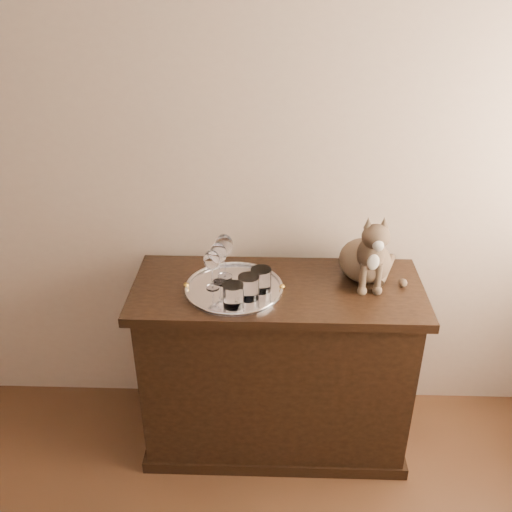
{
  "coord_description": "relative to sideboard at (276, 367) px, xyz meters",
  "views": [
    {
      "loc": [
        0.57,
        -0.05,
        2.09
      ],
      "look_at": [
        0.51,
        1.95,
        0.99
      ],
      "focal_mm": 40.0,
      "sensor_mm": 36.0,
      "label": 1
    }
  ],
  "objects": [
    {
      "name": "tumbler_b",
      "position": [
        -0.17,
        -0.16,
        0.48
      ],
      "size": [
        0.08,
        0.08,
        0.09
      ],
      "primitive_type": "cylinder",
      "color": "white",
      "rests_on": "tray"
    },
    {
      "name": "sideboard",
      "position": [
        0.0,
        0.0,
        0.0
      ],
      "size": [
        1.2,
        0.5,
        0.85
      ],
      "primitive_type": null,
      "color": "black",
      "rests_on": "ground"
    },
    {
      "name": "cat",
      "position": [
        0.36,
        0.09,
        0.59
      ],
      "size": [
        0.35,
        0.33,
        0.33
      ],
      "primitive_type": null,
      "rotation": [
        0.0,
        0.0,
        0.07
      ],
      "color": "brown",
      "rests_on": "sideboard"
    },
    {
      "name": "tumbler_a",
      "position": [
        -0.11,
        -0.1,
        0.48
      ],
      "size": [
        0.08,
        0.08,
        0.1
      ],
      "primitive_type": "cylinder",
      "color": "white",
      "rests_on": "tray"
    },
    {
      "name": "tray",
      "position": [
        -0.18,
        -0.03,
        0.43
      ],
      "size": [
        0.4,
        0.4,
        0.01
      ],
      "primitive_type": "cylinder",
      "color": "silver",
      "rests_on": "sideboard"
    },
    {
      "name": "wall_back",
      "position": [
        -0.6,
        0.31,
        0.93
      ],
      "size": [
        4.0,
        0.1,
        2.7
      ],
      "primitive_type": "cube",
      "color": "#BEA38E",
      "rests_on": "ground"
    },
    {
      "name": "wine_glass_b",
      "position": [
        -0.22,
        0.06,
        0.53
      ],
      "size": [
        0.08,
        0.08,
        0.2
      ],
      "primitive_type": null,
      "color": "white",
      "rests_on": "tray"
    },
    {
      "name": "wine_glass_c",
      "position": [
        -0.26,
        -0.03,
        0.52
      ],
      "size": [
        0.06,
        0.06,
        0.17
      ],
      "primitive_type": null,
      "color": "white",
      "rests_on": "tray"
    },
    {
      "name": "tumbler_c",
      "position": [
        -0.07,
        -0.04,
        0.48
      ],
      "size": [
        0.08,
        0.08,
        0.09
      ],
      "primitive_type": "cylinder",
      "color": "silver",
      "rests_on": "tray"
    },
    {
      "name": "wine_glass_a",
      "position": [
        -0.24,
        0.01,
        0.52
      ],
      "size": [
        0.07,
        0.07,
        0.18
      ],
      "primitive_type": null,
      "color": "silver",
      "rests_on": "tray"
    }
  ]
}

